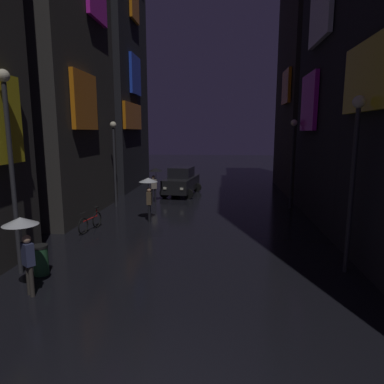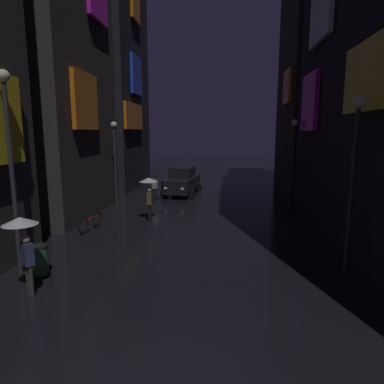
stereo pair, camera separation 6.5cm
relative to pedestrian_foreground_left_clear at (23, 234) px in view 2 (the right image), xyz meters
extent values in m
cube|color=#33302D|center=(-3.51, 9.10, 6.13)|extent=(4.00, 7.56, 15.59)
cube|color=orange|center=(-1.36, 7.90, 4.04)|extent=(0.20, 2.67, 2.62)
cube|color=black|center=(-3.51, 18.33, 8.73)|extent=(4.00, 8.01, 20.80)
cube|color=orange|center=(-1.36, 16.55, 3.72)|extent=(0.20, 4.37, 1.82)
cube|color=#264CF9|center=(-1.36, 17.63, 6.72)|extent=(0.20, 2.60, 2.77)
cube|color=orange|center=(-1.36, 17.91, 11.54)|extent=(0.20, 2.06, 2.04)
cube|color=yellow|center=(9.34, 2.47, 4.24)|extent=(0.20, 3.91, 2.06)
cube|color=#F226D8|center=(9.34, 9.69, 4.05)|extent=(0.20, 2.61, 2.74)
cube|color=white|center=(9.34, 8.49, 7.86)|extent=(0.20, 3.20, 2.59)
cube|color=#2D2826|center=(11.49, 18.05, 8.77)|extent=(4.00, 7.46, 20.88)
cube|color=orange|center=(9.34, 16.26, 5.60)|extent=(0.20, 2.35, 2.22)
cylinder|color=#38332D|center=(0.19, -0.10, -1.24)|extent=(0.12, 0.12, 0.85)
cylinder|color=#38332D|center=(0.05, 0.01, -1.24)|extent=(0.12, 0.12, 0.85)
cube|color=#333859|center=(0.12, -0.05, -0.52)|extent=(0.40, 0.38, 0.60)
sphere|color=tan|center=(0.12, -0.05, -0.11)|extent=(0.22, 0.22, 0.22)
cylinder|color=#333859|center=(-0.06, 0.02, -0.47)|extent=(0.09, 0.09, 0.50)
cylinder|color=slate|center=(-0.06, 0.02, -0.13)|extent=(0.02, 0.02, 0.77)
cone|color=silver|center=(-0.06, 0.02, 0.35)|extent=(0.90, 0.90, 0.20)
cylinder|color=black|center=(0.86, 12.23, -1.24)|extent=(0.12, 0.12, 0.85)
cylinder|color=black|center=(1.02, 12.31, -1.24)|extent=(0.12, 0.12, 0.85)
cube|color=gray|center=(0.94, 12.27, -0.52)|extent=(0.40, 0.35, 0.60)
sphere|color=beige|center=(0.94, 12.27, -0.11)|extent=(0.22, 0.22, 0.22)
cylinder|color=gray|center=(1.08, 12.40, -0.47)|extent=(0.09, 0.09, 0.50)
cylinder|color=slate|center=(1.08, 12.40, -0.13)|extent=(0.02, 0.02, 0.77)
cone|color=black|center=(1.08, 12.40, 0.35)|extent=(0.90, 0.90, 0.20)
cylinder|color=black|center=(1.66, 7.64, -1.24)|extent=(0.12, 0.12, 0.85)
cylinder|color=black|center=(1.64, 7.82, -1.24)|extent=(0.12, 0.12, 0.85)
cube|color=brown|center=(1.65, 7.73, -0.52)|extent=(0.25, 0.36, 0.60)
sphere|color=tan|center=(1.65, 7.73, -0.11)|extent=(0.22, 0.22, 0.22)
cylinder|color=brown|center=(1.59, 7.90, -0.47)|extent=(0.09, 0.09, 0.50)
cylinder|color=slate|center=(1.59, 7.90, -0.13)|extent=(0.02, 0.02, 0.77)
cone|color=silver|center=(1.59, 7.90, 0.35)|extent=(0.90, 0.90, 0.20)
torus|color=black|center=(-0.71, 5.42, -1.31)|extent=(0.19, 0.72, 0.72)
torus|color=black|center=(-0.51, 6.50, -1.31)|extent=(0.19, 0.72, 0.72)
cylinder|color=red|center=(-0.61, 5.96, -1.13)|extent=(0.23, 0.99, 0.05)
cylinder|color=red|center=(-0.51, 6.50, -0.96)|extent=(0.04, 0.04, 0.40)
cube|color=black|center=(-0.51, 6.50, -0.74)|extent=(0.16, 0.26, 0.06)
cylinder|color=black|center=(-0.71, 5.42, -0.76)|extent=(0.11, 0.45, 0.03)
cube|color=black|center=(2.34, 14.98, -0.90)|extent=(2.23, 4.29, 0.90)
cube|color=black|center=(2.34, 14.98, -0.10)|extent=(1.68, 2.02, 0.70)
cylinder|color=black|center=(2.96, 13.55, -1.35)|extent=(0.66, 0.30, 0.64)
cylinder|color=black|center=(1.36, 13.76, -1.35)|extent=(0.66, 0.30, 0.64)
cylinder|color=black|center=(3.31, 16.19, -1.35)|extent=(0.66, 0.30, 0.64)
cylinder|color=black|center=(1.71, 16.41, -1.35)|extent=(0.66, 0.30, 0.64)
cube|color=white|center=(2.61, 12.85, -0.90)|extent=(0.21, 0.09, 0.14)
cube|color=white|center=(1.52, 13.00, -0.90)|extent=(0.21, 0.09, 0.14)
cylinder|color=#2D2D33|center=(-1.01, 1.33, 1.16)|extent=(0.14, 0.14, 5.66)
sphere|color=#F9EFCC|center=(-1.01, 1.33, 4.17)|extent=(0.36, 0.36, 0.36)
cylinder|color=#2D2D33|center=(8.99, 2.31, 0.81)|extent=(0.14, 0.14, 4.96)
sphere|color=#F9EFCC|center=(8.99, 2.31, 3.47)|extent=(0.36, 0.36, 0.36)
cylinder|color=#2D2D33|center=(8.99, 11.32, 0.63)|extent=(0.14, 0.14, 4.60)
sphere|color=#F9EFCC|center=(8.99, 11.32, 3.11)|extent=(0.36, 0.36, 0.36)
cylinder|color=#2D2D33|center=(-1.01, 10.91, 0.58)|extent=(0.14, 0.14, 4.50)
sphere|color=#F9EFCC|center=(-1.01, 10.91, 3.01)|extent=(0.36, 0.36, 0.36)
cylinder|color=#265933|center=(-0.31, 1.27, -1.24)|extent=(0.44, 0.44, 0.85)
cylinder|color=black|center=(-0.31, 1.27, -0.78)|extent=(0.46, 0.46, 0.08)
camera|label=1|loc=(5.14, -8.12, 2.63)|focal=32.00mm
camera|label=2|loc=(5.20, -8.11, 2.63)|focal=32.00mm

